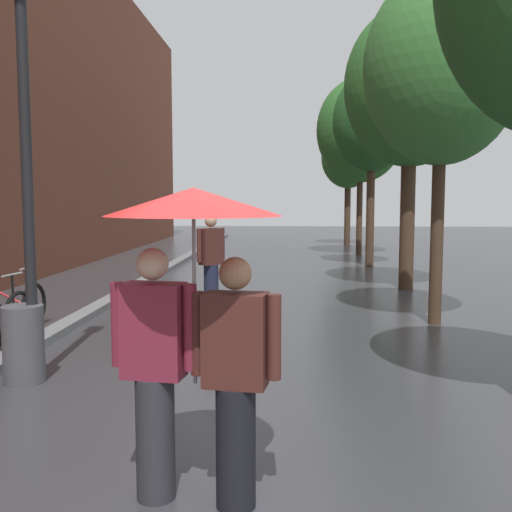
{
  "coord_description": "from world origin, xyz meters",
  "views": [
    {
      "loc": [
        0.21,
        -3.65,
        2.0
      ],
      "look_at": [
        -0.16,
        3.07,
        1.35
      ],
      "focal_mm": 41.43,
      "sensor_mm": 36.0,
      "label": 1
    }
  ],
  "objects": [
    {
      "name": "litter_bin",
      "position": [
        -2.66,
        2.5,
        0.42
      ],
      "size": [
        0.44,
        0.44,
        0.85
      ],
      "primitive_type": "cylinder",
      "color": "#4C4C51",
      "rests_on": "ground"
    },
    {
      "name": "street_tree_1",
      "position": [
        2.57,
        5.85,
        4.01
      ],
      "size": [
        2.42,
        2.42,
        5.53
      ],
      "color": "#473323",
      "rests_on": "ground"
    },
    {
      "name": "ground_plane",
      "position": [
        0.0,
        0.0,
        0.0
      ],
      "size": [
        80.0,
        80.0,
        0.0
      ],
      "primitive_type": "plane",
      "color": "#38383D"
    },
    {
      "name": "pedestrian_walking_midground",
      "position": [
        -1.15,
        6.61,
        0.88
      ],
      "size": [
        0.45,
        0.44,
        1.72
      ],
      "color": "#1E233D",
      "rests_on": "ground"
    },
    {
      "name": "street_lamp_post",
      "position": [
        -2.6,
        2.6,
        2.59
      ],
      "size": [
        0.24,
        0.24,
        4.44
      ],
      "color": "black",
      "rests_on": "ground"
    },
    {
      "name": "street_tree_2",
      "position": [
        2.83,
        9.55,
        4.39
      ],
      "size": [
        2.86,
        2.86,
        6.15
      ],
      "color": "#473323",
      "rests_on": "ground"
    },
    {
      "name": "street_tree_3",
      "position": [
        2.63,
        13.99,
        4.22
      ],
      "size": [
        2.28,
        2.28,
        5.7
      ],
      "color": "#473323",
      "rests_on": "ground"
    },
    {
      "name": "parked_bicycle_3",
      "position": [
        -4.27,
        5.31,
        0.38
      ],
      "size": [
        1.14,
        0.79,
        0.96
      ],
      "color": "black",
      "rests_on": "ground"
    },
    {
      "name": "street_tree_5",
      "position": [
        2.78,
        22.35,
        3.76
      ],
      "size": [
        2.32,
        2.32,
        5.12
      ],
      "color": "#473323",
      "rests_on": "ground"
    },
    {
      "name": "street_tree_4",
      "position": [
        2.75,
        17.66,
        4.41
      ],
      "size": [
        3.12,
        3.12,
        6.26
      ],
      "color": "#473323",
      "rests_on": "ground"
    },
    {
      "name": "couple_under_umbrella",
      "position": [
        -0.4,
        0.08,
        1.39
      ],
      "size": [
        1.14,
        1.14,
        2.07
      ],
      "color": "#2D2D33",
      "rests_on": "ground"
    },
    {
      "name": "kerb_strip",
      "position": [
        -3.2,
        10.0,
        0.06
      ],
      "size": [
        0.3,
        36.0,
        0.12
      ],
      "primitive_type": "cube",
      "color": "slate",
      "rests_on": "ground"
    }
  ]
}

